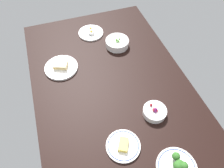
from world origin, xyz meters
The scene contains 7 objects.
dining_table centered at (0.00, 0.00, 2.00)cm, with size 155.05×96.52×4.00cm, color black.
plate_broccoli centered at (-57.10, -14.08, 6.09)cm, with size 19.90×19.90×7.49cm.
plate_eggs centered at (53.34, -0.61, 5.07)cm, with size 18.93×18.93×4.54cm.
plate_sandwich centered at (24.72, 27.50, 5.31)cm, with size 21.90×21.90×4.79cm.
bowl_berries centered at (-26.43, -16.58, 6.33)cm, with size 13.46×13.46×5.86cm.
plate_cheese centered at (-39.01, 6.93, 5.05)cm, with size 17.87×17.87×3.80cm.
bowl_peas centered at (34.20, -15.34, 6.78)cm, with size 16.92×16.92×6.35cm.
Camera 1 is at (-76.66, 25.52, 111.07)cm, focal length 34.23 mm.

